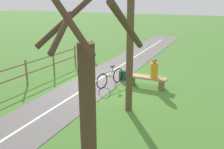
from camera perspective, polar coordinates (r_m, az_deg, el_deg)
ground_plane at (r=11.15m, az=-0.97°, el=-2.06°), size 80.00×80.00×0.00m
paved_path at (r=8.35m, az=-17.03°, el=-9.84°), size 4.50×36.06×0.02m
path_centre_line at (r=8.34m, az=-17.03°, el=-9.78°), size 2.18×31.94×0.00m
bench at (r=10.78m, az=7.67°, el=-1.14°), size 1.75×0.57×0.46m
person_seated at (r=10.55m, az=9.35°, el=1.19°), size 0.34×0.34×0.80m
bicycle at (r=10.84m, az=-0.39°, el=-0.70°), size 0.61×1.59×0.83m
backpack at (r=11.59m, az=2.34°, el=-0.20°), size 0.38×0.35×0.43m
fence_roadside at (r=10.79m, az=-21.83°, el=-0.33°), size 1.45×12.38×1.12m
tree_mid_field at (r=4.04m, az=-5.32°, el=-10.95°), size 1.47×1.45×3.84m
tree_far_left at (r=8.01m, az=3.92°, el=6.76°), size 1.27×0.93×4.91m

